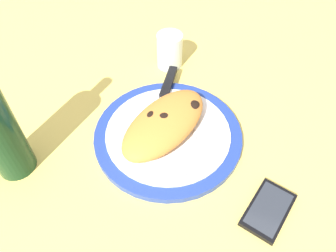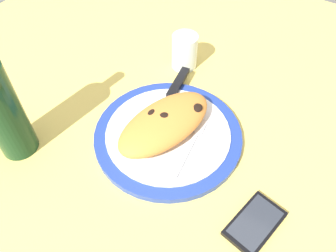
{
  "view_description": "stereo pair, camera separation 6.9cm",
  "coord_description": "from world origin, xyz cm",
  "px_view_note": "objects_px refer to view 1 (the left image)",
  "views": [
    {
      "loc": [
        -41.11,
        -17.92,
        56.86
      ],
      "look_at": [
        0.0,
        0.0,
        3.83
      ],
      "focal_mm": 35.93,
      "sensor_mm": 36.0,
      "label": 1
    },
    {
      "loc": [
        -37.86,
        -24.04,
        56.86
      ],
      "look_at": [
        0.0,
        0.0,
        3.83
      ],
      "focal_mm": 35.93,
      "sensor_mm": 36.0,
      "label": 2
    }
  ],
  "objects_px": {
    "smartphone": "(268,210)",
    "calzone": "(165,122)",
    "fork": "(194,138)",
    "plate": "(168,135)",
    "water_glass": "(170,52)",
    "knife": "(165,92)"
  },
  "relations": [
    {
      "from": "calzone",
      "to": "smartphone",
      "type": "bearing_deg",
      "value": -109.77
    },
    {
      "from": "fork",
      "to": "water_glass",
      "type": "height_order",
      "value": "water_glass"
    },
    {
      "from": "calzone",
      "to": "fork",
      "type": "bearing_deg",
      "value": -87.24
    },
    {
      "from": "plate",
      "to": "smartphone",
      "type": "xyz_separation_m",
      "value": [
        -0.08,
        -0.24,
        -0.0
      ]
    },
    {
      "from": "knife",
      "to": "water_glass",
      "type": "bearing_deg",
      "value": 18.84
    },
    {
      "from": "water_glass",
      "to": "smartphone",
      "type": "bearing_deg",
      "value": -133.31
    },
    {
      "from": "water_glass",
      "to": "knife",
      "type": "bearing_deg",
      "value": -161.16
    },
    {
      "from": "calzone",
      "to": "fork",
      "type": "height_order",
      "value": "calzone"
    },
    {
      "from": "smartphone",
      "to": "calzone",
      "type": "bearing_deg",
      "value": 70.23
    },
    {
      "from": "fork",
      "to": "smartphone",
      "type": "relative_size",
      "value": 1.3
    },
    {
      "from": "knife",
      "to": "water_glass",
      "type": "relative_size",
      "value": 2.77
    },
    {
      "from": "fork",
      "to": "knife",
      "type": "height_order",
      "value": "knife"
    },
    {
      "from": "knife",
      "to": "fork",
      "type": "bearing_deg",
      "value": -132.17
    },
    {
      "from": "fork",
      "to": "water_glass",
      "type": "bearing_deg",
      "value": 34.42
    },
    {
      "from": "plate",
      "to": "calzone",
      "type": "height_order",
      "value": "calzone"
    },
    {
      "from": "knife",
      "to": "smartphone",
      "type": "xyz_separation_m",
      "value": [
        -0.19,
        -0.29,
        -0.02
      ]
    },
    {
      "from": "calzone",
      "to": "smartphone",
      "type": "xyz_separation_m",
      "value": [
        -0.09,
        -0.24,
        -0.04
      ]
    },
    {
      "from": "fork",
      "to": "knife",
      "type": "distance_m",
      "value": 0.15
    },
    {
      "from": "plate",
      "to": "smartphone",
      "type": "height_order",
      "value": "plate"
    },
    {
      "from": "plate",
      "to": "fork",
      "type": "xyz_separation_m",
      "value": [
        0.01,
        -0.06,
        0.01
      ]
    },
    {
      "from": "plate",
      "to": "knife",
      "type": "bearing_deg",
      "value": 26.6
    },
    {
      "from": "smartphone",
      "to": "fork",
      "type": "bearing_deg",
      "value": 63.09
    }
  ]
}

